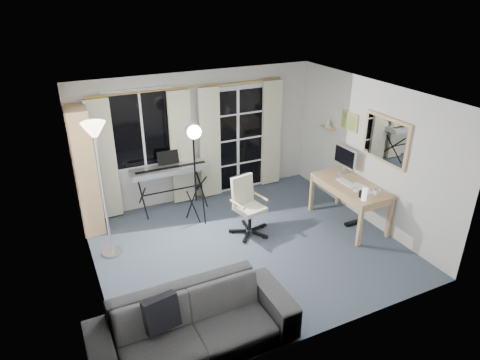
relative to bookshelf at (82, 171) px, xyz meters
name	(u,v)px	position (x,y,z in m)	size (l,w,h in m)	color
floor	(248,247)	(2.13, -1.81, -1.00)	(4.50, 4.00, 0.02)	#3A4455
window	(142,129)	(1.08, 0.16, 0.51)	(1.20, 0.08, 1.40)	white
french_door	(237,140)	(2.88, 0.16, 0.03)	(1.32, 0.09, 2.11)	white
curtains	(195,145)	(1.99, 0.07, 0.10)	(3.60, 0.07, 2.13)	gold
bookshelf	(82,171)	(0.00, 0.00, 0.00)	(0.36, 0.98, 2.09)	tan
torchiere_lamp	(97,151)	(0.17, -1.06, 0.69)	(0.40, 0.40, 2.08)	#B2B2B7
keyboard_piano	(171,170)	(1.45, -0.12, -0.22)	(1.41, 0.69, 1.02)	black
studio_light	(194,143)	(1.68, -0.78, 0.47)	(0.37, 0.38, 1.83)	black
office_chair	(246,200)	(2.32, -1.35, -0.42)	(0.67, 0.66, 0.97)	black
desk	(350,189)	(4.01, -1.88, -0.35)	(0.70, 1.38, 0.74)	tan
monitor	(345,157)	(4.20, -1.43, 0.02)	(0.18, 0.53, 0.46)	silver
desk_clutter	(356,199)	(3.95, -2.11, -0.41)	(0.43, 0.84, 0.93)	white
mug	(377,192)	(4.11, -2.38, -0.19)	(0.12, 0.10, 0.12)	silver
wall_mirror	(386,140)	(4.35, -2.16, 0.56)	(0.04, 0.94, 0.74)	tan
framed_print	(350,121)	(4.36, -1.26, 0.61)	(0.03, 0.42, 0.32)	tan
wall_shelf	(328,125)	(4.29, -0.76, 0.42)	(0.16, 0.30, 0.18)	tan
sofa	(193,316)	(0.68, -3.36, -0.54)	(2.28, 0.67, 0.89)	#2A2A2D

